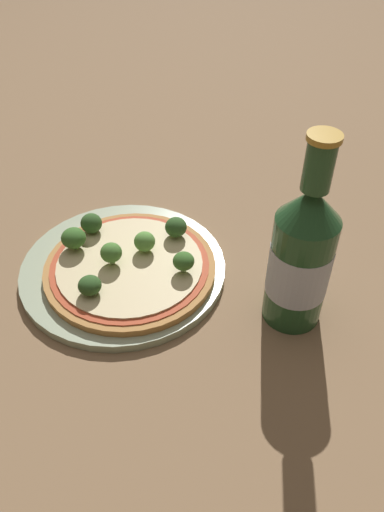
{
  "coord_description": "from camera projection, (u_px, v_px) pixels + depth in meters",
  "views": [
    {
      "loc": [
        0.18,
        -0.47,
        0.47
      ],
      "look_at": [
        0.1,
        -0.03,
        0.06
      ],
      "focal_mm": 35.0,
      "sensor_mm": 36.0,
      "label": 1
    }
  ],
  "objects": [
    {
      "name": "broccoli_floret_5",
      "position": [
        91.0,
        223.0,
        0.69
      ],
      "size": [
        0.03,
        0.03,
        0.03
      ],
      "color": "#89A866",
      "rests_on": "pizza"
    },
    {
      "name": "broccoli_floret_4",
      "position": [
        90.0,
        285.0,
        0.6
      ],
      "size": [
        0.03,
        0.03,
        0.02
      ],
      "color": "#89A866",
      "rests_on": "pizza"
    },
    {
      "name": "broccoli_floret_2",
      "position": [
        145.0,
        242.0,
        0.66
      ],
      "size": [
        0.03,
        0.03,
        0.03
      ],
      "color": "#89A866",
      "rests_on": "pizza"
    },
    {
      "name": "broccoli_floret_6",
      "position": [
        74.0,
        238.0,
        0.66
      ],
      "size": [
        0.03,
        0.03,
        0.03
      ],
      "color": "#89A866",
      "rests_on": "pizza"
    },
    {
      "name": "broccoli_floret_0",
      "position": [
        184.0,
        261.0,
        0.63
      ],
      "size": [
        0.03,
        0.03,
        0.03
      ],
      "color": "#89A866",
      "rests_on": "pizza"
    },
    {
      "name": "beer_bottle",
      "position": [
        301.0,
        257.0,
        0.56
      ],
      "size": [
        0.07,
        0.07,
        0.25
      ],
      "color": "#234C28",
      "rests_on": "ground_plane"
    },
    {
      "name": "broccoli_floret_3",
      "position": [
        111.0,
        253.0,
        0.64
      ],
      "size": [
        0.03,
        0.03,
        0.03
      ],
      "color": "#89A866",
      "rests_on": "pizza"
    },
    {
      "name": "ground_plane",
      "position": [
        125.0,
        268.0,
        0.68
      ],
      "size": [
        3.0,
        3.0,
        0.0
      ],
      "primitive_type": "plane",
      "color": "#846647"
    },
    {
      "name": "plate",
      "position": [
        127.0,
        269.0,
        0.67
      ],
      "size": [
        0.27,
        0.27,
        0.01
      ],
      "color": "#A3B293",
      "rests_on": "ground_plane"
    },
    {
      "name": "broccoli_floret_1",
      "position": [
        176.0,
        227.0,
        0.68
      ],
      "size": [
        0.03,
        0.03,
        0.03
      ],
      "color": "#89A866",
      "rests_on": "pizza"
    },
    {
      "name": "pizza",
      "position": [
        130.0,
        267.0,
        0.66
      ],
      "size": [
        0.23,
        0.23,
        0.01
      ],
      "color": "#B77F42",
      "rests_on": "plate"
    }
  ]
}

